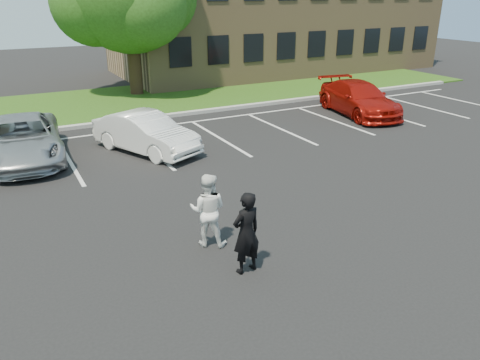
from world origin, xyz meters
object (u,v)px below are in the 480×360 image
object	(u,v)px
man_black_suit	(246,233)
man_white_shirt	(208,210)
car_red_compact	(359,99)
car_white_sedan	(146,133)
office_building	(275,9)
car_silver_minivan	(23,139)

from	to	relation	value
man_black_suit	man_white_shirt	world-z (taller)	man_black_suit
car_red_compact	car_white_sedan	bearing A→B (deg)	-165.53
office_building	man_white_shirt	world-z (taller)	office_building
car_white_sedan	man_black_suit	bearing A→B (deg)	-118.27
man_black_suit	office_building	bearing A→B (deg)	-131.45
car_silver_minivan	car_red_compact	xyz separation A→B (m)	(14.16, -0.36, 0.02)
man_white_shirt	car_silver_minivan	xyz separation A→B (m)	(-3.09, 8.08, -0.12)
man_white_shirt	car_red_compact	size ratio (longest dim) A/B	0.33
man_white_shirt	car_red_compact	xyz separation A→B (m)	(11.08, 7.72, -0.11)
car_silver_minivan	car_white_sedan	distance (m)	4.01
car_silver_minivan	office_building	bearing A→B (deg)	40.41
man_black_suit	car_silver_minivan	size ratio (longest dim) A/B	0.34
car_red_compact	office_building	bearing A→B (deg)	84.49
man_black_suit	car_silver_minivan	world-z (taller)	man_black_suit
office_building	man_white_shirt	distance (m)	26.26
office_building	man_black_suit	distance (m)	27.26
car_white_sedan	car_red_compact	xyz separation A→B (m)	(10.30, 0.72, 0.04)
car_silver_minivan	car_white_sedan	bearing A→B (deg)	-11.44
man_black_suit	man_white_shirt	distance (m)	1.38
man_black_suit	car_silver_minivan	distance (m)	10.00
office_building	man_black_suit	bearing A→B (deg)	-123.05
man_white_shirt	car_silver_minivan	bearing A→B (deg)	-35.17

